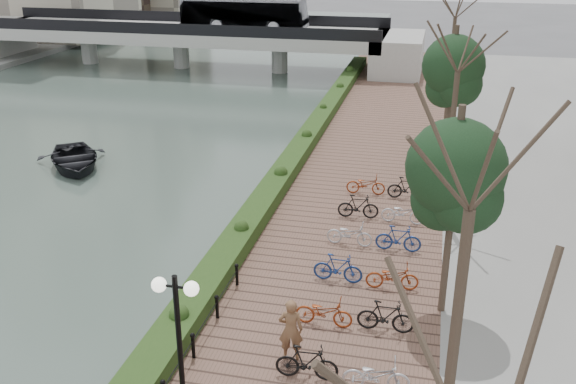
% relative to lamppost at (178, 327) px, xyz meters
% --- Properties ---
extents(river_water, '(30.00, 130.00, 0.02)m').
position_rel_lamppost_xyz_m(river_water, '(-17.44, 23.15, -3.73)').
color(river_water, '#3E4E47').
rests_on(river_water, ground).
extents(promenade, '(8.00, 75.00, 0.50)m').
position_rel_lamppost_xyz_m(promenade, '(1.56, 15.65, -3.49)').
color(promenade, brown).
rests_on(promenade, ground).
extents(hedge, '(1.10, 56.00, 0.60)m').
position_rel_lamppost_xyz_m(hedge, '(-1.84, 18.15, -2.94)').
color(hedge, '#203D16').
rests_on(hedge, promenade).
extents(lamppost, '(1.02, 0.32, 4.44)m').
position_rel_lamppost_xyz_m(lamppost, '(0.00, 0.00, 0.00)').
color(lamppost, black).
rests_on(lamppost, promenade).
extents(pedestrian, '(0.73, 0.53, 1.84)m').
position_rel_lamppost_xyz_m(pedestrian, '(1.56, 3.74, -2.32)').
color(pedestrian, brown).
rests_on(pedestrian, promenade).
extents(bicycle_parking, '(2.40, 17.32, 1.00)m').
position_rel_lamppost_xyz_m(bicycle_parking, '(3.05, 8.21, -2.77)').
color(bicycle_parking, silver).
rests_on(bicycle_parking, promenade).
extents(street_trees, '(3.20, 37.12, 6.80)m').
position_rel_lamppost_xyz_m(street_trees, '(5.56, 10.83, -0.05)').
color(street_trees, '#372A20').
rests_on(street_trees, promenade).
extents(bridge, '(36.00, 10.77, 6.50)m').
position_rel_lamppost_xyz_m(bridge, '(-16.22, 43.15, -0.37)').
color(bridge, '#ADACA7').
rests_on(bridge, ground).
extents(boat, '(5.75, 6.07, 1.02)m').
position_rel_lamppost_xyz_m(boat, '(-12.96, 17.27, -3.21)').
color(boat, black).
rests_on(boat, river_water).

